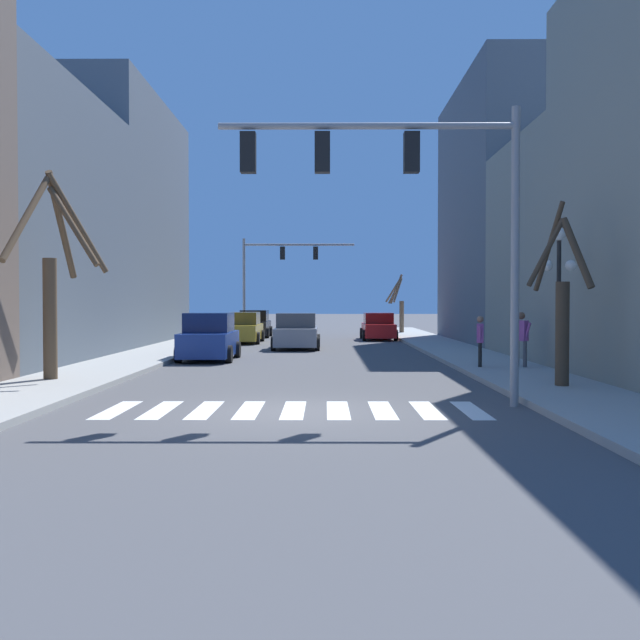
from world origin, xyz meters
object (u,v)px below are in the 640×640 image
object	(u,v)px
pedestrian_waiting_at_curb	(480,337)
car_parked_left_mid	(243,328)
car_parked_right_near	(209,338)
traffic_signal_near	(405,185)
car_parked_right_far	(296,332)
street_lamp_right_corner	(559,271)
street_tree_right_near	(399,306)
car_at_intersection	(378,327)
car_parked_left_near	(255,325)
street_tree_left_mid	(53,276)
traffic_signal_far	(276,265)
street_tree_left_near	(562,308)
pedestrian_crossing_street	(521,334)

from	to	relation	value
pedestrian_waiting_at_curb	car_parked_left_mid	bearing A→B (deg)	-137.92
car_parked_right_near	traffic_signal_near	bearing A→B (deg)	-154.11
car_parked_left_mid	car_parked_right_far	distance (m)	5.99
car_parked_right_far	street_lamp_right_corner	bearing A→B (deg)	27.46
street_lamp_right_corner	car_parked_right_far	xyz separation A→B (m)	(-7.61, 14.65, -2.25)
street_lamp_right_corner	street_tree_right_near	distance (m)	29.98
car_parked_left_mid	car_at_intersection	bearing A→B (deg)	-66.41
car_parked_right_far	traffic_signal_near	bearing A→B (deg)	8.87
car_parked_left_near	street_tree_left_mid	world-z (taller)	street_tree_left_mid
car_parked_left_near	traffic_signal_far	bearing A→B (deg)	-30.75
street_tree_left_mid	car_parked_right_near	bearing A→B (deg)	71.10
car_parked_right_near	street_tree_left_near	world-z (taller)	street_tree_left_near
car_parked_right_near	street_tree_right_near	size ratio (longest dim) A/B	1.07
street_tree_right_near	pedestrian_waiting_at_curb	bearing A→B (deg)	-90.21
street_tree_right_near	traffic_signal_near	bearing A→B (deg)	-95.52
car_parked_right_far	car_parked_left_near	size ratio (longest dim) A/B	1.00
street_lamp_right_corner	pedestrian_waiting_at_curb	distance (m)	4.18
pedestrian_crossing_street	street_tree_left_near	world-z (taller)	street_tree_left_near
traffic_signal_near	car_parked_left_near	distance (m)	31.66
street_lamp_right_corner	car_parked_right_near	bearing A→B (deg)	143.47
car_parked_right_near	traffic_signal_far	bearing A→B (deg)	-3.38
traffic_signal_far	car_parked_left_mid	distance (m)	9.48
car_parked_right_near	car_parked_left_near	distance (m)	18.43
car_parked_right_near	street_lamp_right_corner	bearing A→B (deg)	-126.53
street_lamp_right_corner	car_parked_left_near	distance (m)	28.49
traffic_signal_near	car_at_intersection	xyz separation A→B (m)	(1.43, 27.58, -3.89)
car_at_intersection	pedestrian_waiting_at_curb	distance (m)	19.72
car_parked_right_near	pedestrian_crossing_street	world-z (taller)	pedestrian_crossing_street
car_parked_left_near	pedestrian_crossing_street	world-z (taller)	pedestrian_crossing_street
street_tree_right_near	street_tree_left_mid	size ratio (longest dim) A/B	0.71
traffic_signal_near	street_tree_left_near	xyz separation A→B (m)	(4.11, 2.61, -2.58)
traffic_signal_far	street_tree_right_near	bearing A→B (deg)	10.77
car_parked_right_near	street_tree_right_near	world-z (taller)	street_tree_right_near
car_parked_left_near	street_tree_left_mid	xyz separation A→B (m)	(-2.82, -26.72, 2.09)
street_lamp_right_corner	street_tree_left_near	world-z (taller)	street_tree_left_near
traffic_signal_near	street_tree_right_near	world-z (taller)	traffic_signal_near
street_tree_right_near	street_tree_left_mid	xyz separation A→B (m)	(-12.19, -30.34, 0.95)
traffic_signal_near	street_tree_left_mid	world-z (taller)	traffic_signal_near
car_parked_right_near	pedestrian_crossing_street	bearing A→B (deg)	-113.03
street_tree_left_near	pedestrian_crossing_street	bearing A→B (deg)	85.55
car_parked_left_mid	pedestrian_crossing_street	distance (m)	19.51
traffic_signal_far	car_parked_left_near	distance (m)	4.51
car_parked_left_mid	street_tree_left_near	size ratio (longest dim) A/B	1.05
car_parked_left_mid	street_tree_right_near	size ratio (longest dim) A/B	1.21
traffic_signal_near	car_at_intersection	size ratio (longest dim) A/B	1.41
street_tree_left_near	street_tree_left_mid	bearing A→B (deg)	173.38
car_at_intersection	car_parked_left_near	bearing A→B (deg)	66.43
pedestrian_waiting_at_curb	street_tree_left_mid	size ratio (longest dim) A/B	0.29
street_lamp_right_corner	car_parked_right_far	bearing A→B (deg)	117.46
car_parked_left_mid	street_tree_left_near	bearing A→B (deg)	-154.96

